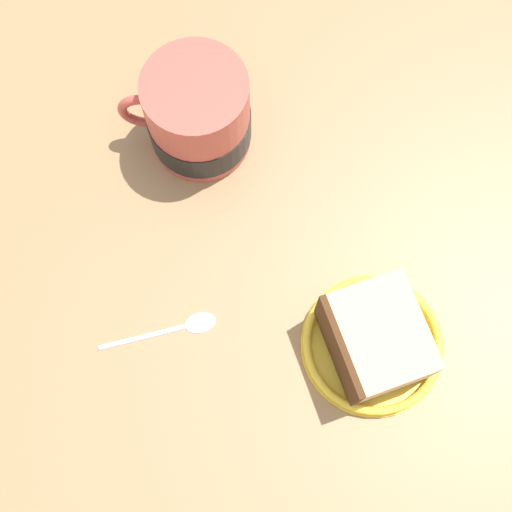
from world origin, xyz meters
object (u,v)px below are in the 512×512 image
(cake_slice, at_px, (376,339))
(teaspoon, at_px, (183,326))
(tea_mug, at_px, (198,116))
(small_plate, at_px, (372,344))

(cake_slice, relative_size, teaspoon, 1.16)
(tea_mug, xyz_separation_m, teaspoon, (-0.19, -0.05, -0.04))
(tea_mug, bearing_deg, cake_slice, -126.00)
(cake_slice, distance_m, teaspoon, 0.18)
(teaspoon, bearing_deg, small_plate, -78.52)
(small_plate, height_order, tea_mug, tea_mug)
(tea_mug, relative_size, teaspoon, 1.23)
(small_plate, relative_size, cake_slice, 1.11)
(small_plate, distance_m, teaspoon, 0.18)
(small_plate, height_order, cake_slice, cake_slice)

